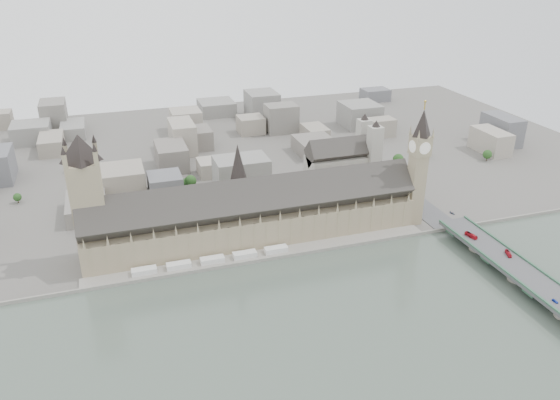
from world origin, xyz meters
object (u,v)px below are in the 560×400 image
object	(u,v)px
westminster_abbey	(343,164)
car_blue	(555,301)
victoria_tower	(87,194)
westminster_bridge	(510,269)
red_bus_south	(508,253)
car_approach	(452,213)
red_bus_north	(471,235)
palace_of_westminster	(254,215)
elizabeth_tower	(419,159)

from	to	relation	value
westminster_abbey	car_blue	distance (m)	235.97
victoria_tower	westminster_bridge	distance (m)	309.91
red_bus_south	car_approach	distance (m)	71.43
westminster_bridge	red_bus_north	size ratio (longest dim) A/B	29.08
westminster_abbey	red_bus_south	world-z (taller)	westminster_abbey
car_approach	car_blue	bearing A→B (deg)	-108.24
palace_of_westminster	victoria_tower	distance (m)	126.41
elizabeth_tower	car_blue	world-z (taller)	elizabeth_tower
car_blue	car_approach	distance (m)	130.13
westminster_abbey	car_approach	world-z (taller)	westminster_abbey
victoria_tower	car_blue	xyz separation A→B (m)	(278.19, -162.16, -44.20)
elizabeth_tower	car_blue	xyz separation A→B (m)	(18.19, -144.16, -47.08)
victoria_tower	car_approach	xyz separation A→B (m)	(289.43, -32.52, -44.21)
red_bus_north	palace_of_westminster	bearing A→B (deg)	144.96
elizabeth_tower	car_blue	distance (m)	152.74
westminster_abbey	red_bus_south	bearing A→B (deg)	-72.04
westminster_bridge	westminster_abbey	distance (m)	190.56
car_blue	car_approach	size ratio (longest dim) A/B	0.87
elizabeth_tower	car_approach	bearing A→B (deg)	-26.25
palace_of_westminster	westminster_abbey	distance (m)	134.09
car_blue	car_approach	bearing A→B (deg)	83.25
elizabeth_tower	victoria_tower	world-z (taller)	elizabeth_tower
westminster_bridge	westminster_abbey	world-z (taller)	westminster_abbey
victoria_tower	red_bus_south	size ratio (longest dim) A/B	10.57
palace_of_westminster	car_approach	distance (m)	169.88
red_bus_south	car_blue	bearing A→B (deg)	-79.13
red_bus_north	red_bus_south	size ratio (longest dim) A/B	1.18
westminster_bridge	red_bus_north	bearing A→B (deg)	96.18
car_blue	westminster_abbey	bearing A→B (deg)	99.29
westminster_abbey	car_blue	bearing A→B (deg)	-78.92
westminster_bridge	car_approach	world-z (taller)	car_approach
palace_of_westminster	elizabeth_tower	xyz separation A→B (m)	(138.00, -11.70, 35.38)
red_bus_north	victoria_tower	bearing A→B (deg)	153.18
red_bus_south	red_bus_north	bearing A→B (deg)	128.00
car_approach	red_bus_south	bearing A→B (deg)	-103.64
westminster_bridge	car_blue	bearing A→B (deg)	-96.81
elizabeth_tower	westminster_bridge	bearing A→B (deg)	-75.89
red_bus_north	car_approach	xyz separation A→B (m)	(9.90, 39.73, -0.81)
victoria_tower	car_approach	bearing A→B (deg)	-6.41
palace_of_westminster	red_bus_north	bearing A→B (deg)	-22.72
car_blue	red_bus_north	bearing A→B (deg)	87.35
palace_of_westminster	red_bus_north	xyz separation A→B (m)	(157.53, -65.95, -10.90)
elizabeth_tower	victoria_tower	xyz separation A→B (m)	(-260.00, 18.00, -2.88)
victoria_tower	westminster_bridge	world-z (taller)	victoria_tower
elizabeth_tower	car_approach	distance (m)	57.40
westminster_bridge	westminster_abbey	xyz separation A→B (m)	(-51.08, 182.50, 19.96)
westminster_bridge	victoria_tower	bearing A→B (deg)	158.22
victoria_tower	red_bus_south	distance (m)	310.20
red_bus_north	red_bus_south	xyz separation A→B (m)	(9.46, -31.70, -0.24)
victoria_tower	westminster_abbey	size ratio (longest dim) A/B	1.47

